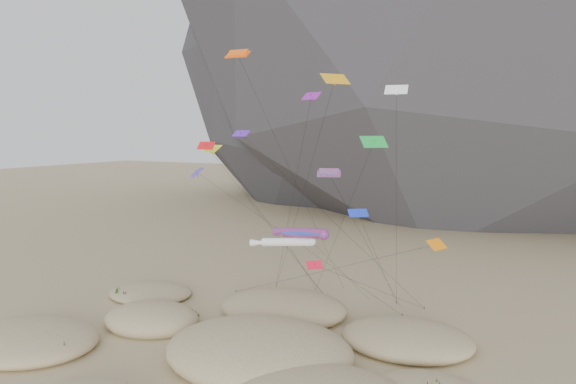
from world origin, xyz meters
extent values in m
plane|color=#CCB789|center=(0.00, 0.00, 0.00)|extent=(500.00, 500.00, 0.00)
ellipsoid|color=#2B2B30|center=(-37.00, 123.00, 44.00)|extent=(136.20, 127.83, 116.00)
ellipsoid|color=#CCB789|center=(-19.74, -4.58, 0.67)|extent=(14.28, 12.14, 2.96)
ellipsoid|color=#CCB789|center=(-13.14, 5.53, 0.72)|extent=(10.64, 9.05, 3.20)
ellipsoid|color=#CCB789|center=(1.88, 2.66, 1.02)|extent=(17.67, 15.02, 4.52)
ellipsoid|color=#CCB789|center=(-2.32, 15.31, 0.73)|extent=(14.77, 12.55, 3.26)
ellipsoid|color=#CCB789|center=(12.66, 12.85, 0.62)|extent=(13.00, 11.05, 2.76)
ellipsoid|color=#CCB789|center=(-20.62, 13.78, 0.41)|extent=(10.93, 9.29, 1.82)
ellipsoid|color=black|center=(-19.41, -5.00, 0.90)|extent=(3.09, 2.65, 0.93)
ellipsoid|color=black|center=(-14.80, -4.62, 0.80)|extent=(2.04, 1.75, 0.61)
ellipsoid|color=black|center=(-13.23, 6.79, 0.80)|extent=(2.94, 2.52, 0.88)
ellipsoid|color=black|center=(-10.20, 8.32, 0.70)|extent=(2.18, 1.86, 0.65)
ellipsoid|color=black|center=(1.51, 2.81, 1.10)|extent=(3.07, 2.63, 0.92)
ellipsoid|color=black|center=(7.14, 4.96, 1.00)|extent=(3.10, 2.65, 0.93)
ellipsoid|color=black|center=(1.50, 0.83, 0.90)|extent=(2.18, 1.87, 0.66)
ellipsoid|color=black|center=(-1.69, 16.55, 1.00)|extent=(3.27, 2.79, 0.98)
ellipsoid|color=black|center=(-0.23, 14.30, 0.90)|extent=(2.53, 2.16, 0.76)
ellipsoid|color=black|center=(13.41, 13.74, 0.70)|extent=(2.06, 1.77, 0.62)
ellipsoid|color=black|center=(11.10, 13.10, 0.60)|extent=(2.06, 1.76, 0.62)
ellipsoid|color=black|center=(-22.73, 10.99, 0.50)|extent=(2.41, 2.06, 0.72)
ellipsoid|color=black|center=(-21.41, 11.12, 0.40)|extent=(1.94, 1.66, 0.58)
cylinder|color=#3F2D1E|center=(0.00, 22.54, 0.15)|extent=(0.08, 0.08, 0.30)
cylinder|color=#3F2D1E|center=(-2.24, 23.00, 0.15)|extent=(0.08, 0.08, 0.30)
cylinder|color=#3F2D1E|center=(1.73, 21.51, 0.15)|extent=(0.08, 0.08, 0.30)
cylinder|color=#3F2D1E|center=(7.90, 25.17, 0.15)|extent=(0.08, 0.08, 0.30)
cylinder|color=#3F2D1E|center=(9.83, 21.03, 0.15)|extent=(0.08, 0.08, 0.30)
cylinder|color=#3F2D1E|center=(-7.59, 22.85, 0.15)|extent=(0.08, 0.08, 0.30)
cylinder|color=#3F2D1E|center=(11.42, 24.66, 0.15)|extent=(0.08, 0.08, 0.30)
cylinder|color=#3F2D1E|center=(-11.98, 20.25, 0.15)|extent=(0.08, 0.08, 0.30)
cylinder|color=red|center=(1.95, 11.62, 10.40)|extent=(5.85, 2.96, 1.65)
sphere|color=red|center=(4.66, 10.65, 10.63)|extent=(1.11, 1.11, 1.11)
cone|color=red|center=(-1.04, 12.68, 10.11)|extent=(2.57, 1.70, 1.19)
cylinder|color=black|center=(3.14, 18.46, 5.20)|extent=(2.43, 13.71, 10.41)
cylinder|color=white|center=(0.05, 11.55, 9.28)|extent=(5.50, 1.69, 1.24)
sphere|color=white|center=(2.71, 11.97, 9.50)|extent=(0.90, 0.90, 0.90)
cone|color=white|center=(-2.87, 11.10, 9.02)|extent=(2.30, 1.11, 0.92)
cylinder|color=black|center=(-0.87, 17.83, 4.64)|extent=(1.88, 12.58, 9.30)
cube|color=#FF590D|center=(-8.36, 15.58, 29.41)|extent=(2.87, 1.27, 0.83)
cube|color=#FF590D|center=(-8.36, 15.58, 29.63)|extent=(2.44, 1.00, 0.81)
cylinder|color=black|center=(-4.20, 21.80, 14.70)|extent=(8.36, 12.48, 29.42)
cube|color=red|center=(4.99, 11.05, 16.64)|extent=(2.49, 1.70, 0.64)
cube|color=red|center=(4.99, 11.05, 16.84)|extent=(2.10, 1.39, 0.63)
cylinder|color=black|center=(6.82, 17.71, 8.32)|extent=(3.68, 13.35, 16.65)
cube|color=white|center=(10.38, 15.06, 24.85)|extent=(2.37, 1.43, 0.96)
cube|color=white|center=(10.38, 15.06, 24.70)|extent=(0.32, 0.38, 0.73)
cylinder|color=black|center=(9.14, 20.11, 12.45)|extent=(2.51, 10.14, 24.81)
cube|color=red|center=(5.95, 5.72, 8.78)|extent=(1.58, 1.49, 0.63)
cube|color=red|center=(5.95, 5.72, 8.63)|extent=(0.28, 0.28, 0.49)
cylinder|color=black|center=(8.69, 15.19, 4.41)|extent=(5.50, 18.95, 8.75)
cube|color=green|center=(8.32, 14.62, 19.71)|extent=(2.76, 2.77, 1.18)
cube|color=green|center=(8.32, 14.62, 19.56)|extent=(0.52, 0.52, 0.87)
cylinder|color=black|center=(3.04, 18.81, 9.88)|extent=(10.59, 8.40, 19.68)
cube|color=orange|center=(15.94, 9.73, 10.88)|extent=(1.61, 2.22, 0.82)
cube|color=orange|center=(15.94, 9.73, 10.73)|extent=(0.33, 0.32, 0.68)
cylinder|color=black|center=(1.98, 14.99, 5.46)|extent=(27.94, 10.55, 10.85)
cube|color=#1934D6|center=(8.59, 9.67, 13.18)|extent=(2.08, 1.84, 0.66)
cube|color=#1934D6|center=(8.59, 9.67, 13.03)|extent=(0.28, 0.27, 0.64)
cylinder|color=black|center=(8.25, 17.42, 6.61)|extent=(0.72, 15.52, 13.15)
cube|color=#E6FF1A|center=(-9.07, 11.35, 18.86)|extent=(2.40, 1.71, 0.80)
cube|color=#E6FF1A|center=(-9.07, 11.35, 18.71)|extent=(0.31, 0.29, 0.74)
cylinder|color=black|center=(-4.54, 16.95, 9.46)|extent=(9.10, 11.23, 18.83)
cube|color=#5720BB|center=(-5.97, 12.39, 20.53)|extent=(1.87, 1.02, 0.68)
cube|color=#5720BB|center=(-5.97, 12.39, 20.38)|extent=(0.23, 0.20, 0.64)
cylinder|color=black|center=(2.73, 18.52, 10.29)|extent=(17.42, 12.30, 20.49)
cube|color=#411FBA|center=(-8.81, 8.19, 16.49)|extent=(2.55, 2.59, 0.98)
cube|color=#411FBA|center=(-8.81, 8.19, 16.34)|extent=(0.43, 0.43, 0.82)
cylinder|color=black|center=(0.51, 14.61, 8.27)|extent=(18.67, 12.87, 16.46)
cube|color=red|center=(-8.30, 9.17, 19.27)|extent=(1.92, 1.12, 0.81)
cube|color=red|center=(-8.30, 9.17, 19.12)|extent=(0.26, 0.32, 0.60)
cylinder|color=black|center=(-4.15, 15.86, 9.66)|extent=(8.33, 13.40, 19.23)
cube|color=purple|center=(2.28, 12.69, 24.32)|extent=(2.13, 1.40, 0.82)
cube|color=purple|center=(2.28, 12.69, 24.17)|extent=(0.29, 0.32, 0.66)
cylinder|color=black|center=(-2.66, 17.77, 12.18)|extent=(9.89, 10.19, 24.28)
cube|color=gold|center=(5.18, 11.95, 25.85)|extent=(2.71, 3.00, 1.10)
cube|color=gold|center=(5.18, 11.95, 25.70)|extent=(0.47, 0.47, 0.92)
cylinder|color=black|center=(-1.20, 17.40, 12.95)|extent=(12.80, 10.93, 25.82)
camera|label=1|loc=(26.81, -39.34, 20.91)|focal=35.00mm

